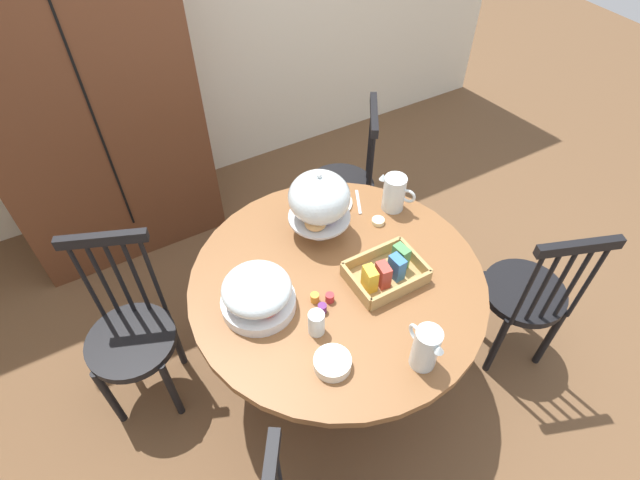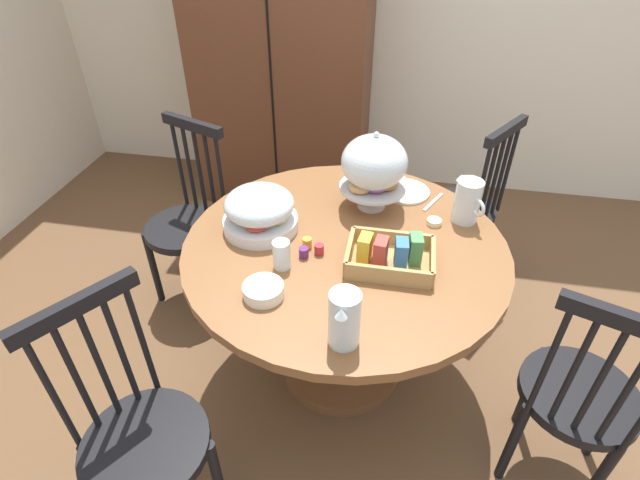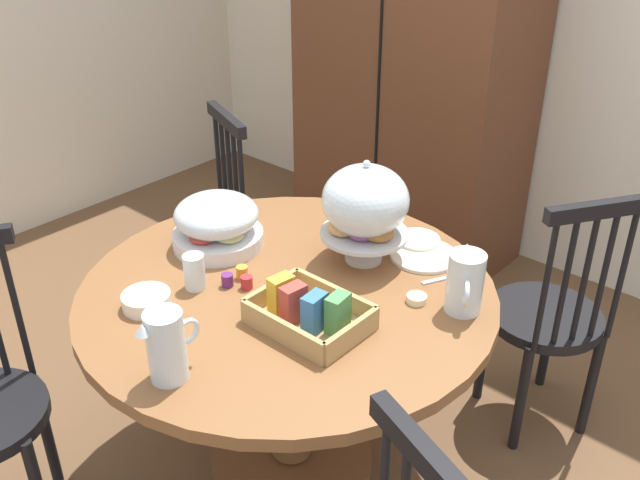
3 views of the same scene
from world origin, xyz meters
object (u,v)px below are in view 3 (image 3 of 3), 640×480
object	(u,v)px
drinking_glass	(194,272)
butter_dish	(417,299)
windsor_chair_far_side	(204,236)
china_plate_large	(424,256)
cereal_basket	(308,312)
dining_table	(289,341)
china_plate_small	(418,239)
wooden_armoire	(415,64)
orange_juice_pitcher	(167,349)
pastry_stand_with_dome	(365,205)
cereal_bowl	(147,301)
milk_pitcher	(465,285)
windsor_chair_facing_door	(549,320)
fruit_platter_covered	(217,222)

from	to	relation	value
drinking_glass	butter_dish	xyz separation A→B (m)	(0.54, 0.38, -0.04)
windsor_chair_far_side	china_plate_large	size ratio (longest dim) A/B	4.43
cereal_basket	china_plate_large	world-z (taller)	cereal_basket
dining_table	china_plate_small	world-z (taller)	china_plate_small
wooden_armoire	china_plate_large	bearing A→B (deg)	-53.43
cereal_basket	orange_juice_pitcher	bearing A→B (deg)	-105.72
pastry_stand_with_dome	china_plate_large	distance (m)	0.27
pastry_stand_with_dome	butter_dish	size ratio (longest dim) A/B	5.73
pastry_stand_with_dome	cereal_bowl	distance (m)	0.71
pastry_stand_with_dome	butter_dish	xyz separation A→B (m)	(0.27, -0.09, -0.19)
milk_pitcher	windsor_chair_facing_door	bearing A→B (deg)	83.06
windsor_chair_facing_door	wooden_armoire	bearing A→B (deg)	145.66
pastry_stand_with_dome	orange_juice_pitcher	world-z (taller)	pastry_stand_with_dome
orange_juice_pitcher	milk_pitcher	size ratio (longest dim) A/B	1.06
windsor_chair_facing_door	milk_pitcher	xyz separation A→B (m)	(-0.06, -0.52, 0.37)
milk_pitcher	cereal_bowl	xyz separation A→B (m)	(-0.69, -0.59, -0.06)
windsor_chair_facing_door	fruit_platter_covered	world-z (taller)	windsor_chair_facing_door
dining_table	china_plate_small	xyz separation A→B (m)	(0.14, 0.48, 0.22)
fruit_platter_covered	cereal_basket	xyz separation A→B (m)	(0.52, -0.13, -0.04)
fruit_platter_covered	drinking_glass	xyz separation A→B (m)	(0.14, -0.22, -0.03)
wooden_armoire	china_plate_large	distance (m)	1.44
butter_dish	milk_pitcher	bearing A→B (deg)	24.25
milk_pitcher	butter_dish	bearing A→B (deg)	-155.75
china_plate_large	cereal_bowl	xyz separation A→B (m)	(-0.44, -0.76, 0.02)
milk_pitcher	fruit_platter_covered	bearing A→B (deg)	-165.25
windsor_chair_facing_door	pastry_stand_with_dome	distance (m)	0.82
dining_table	china_plate_small	bearing A→B (deg)	73.54
wooden_armoire	orange_juice_pitcher	world-z (taller)	wooden_armoire
windsor_chair_facing_door	china_plate_large	xyz separation A→B (m)	(-0.31, -0.35, 0.29)
fruit_platter_covered	china_plate_small	world-z (taller)	fruit_platter_covered
cereal_bowl	drinking_glass	xyz separation A→B (m)	(0.02, 0.16, 0.03)
windsor_chair_far_side	milk_pitcher	world-z (taller)	windsor_chair_far_side
windsor_chair_far_side	milk_pitcher	xyz separation A→B (m)	(1.31, -0.12, 0.37)
fruit_platter_covered	orange_juice_pitcher	size ratio (longest dim) A/B	1.55
orange_juice_pitcher	cereal_bowl	distance (m)	0.34
fruit_platter_covered	wooden_armoire	bearing A→B (deg)	100.73
dining_table	drinking_glass	world-z (taller)	drinking_glass
milk_pitcher	pastry_stand_with_dome	bearing A→B (deg)	175.10
fruit_platter_covered	cereal_bowl	size ratio (longest dim) A/B	2.14
pastry_stand_with_dome	wooden_armoire	bearing A→B (deg)	118.95
china_plate_large	cereal_bowl	distance (m)	0.88
cereal_basket	wooden_armoire	bearing A→B (deg)	116.12
milk_pitcher	butter_dish	xyz separation A→B (m)	(-0.12, -0.05, -0.07)
windsor_chair_far_side	orange_juice_pitcher	xyz separation A→B (m)	(0.92, -0.86, 0.38)
pastry_stand_with_dome	drinking_glass	world-z (taller)	pastry_stand_with_dome
butter_dish	china_plate_large	bearing A→B (deg)	119.45
pastry_stand_with_dome	fruit_platter_covered	world-z (taller)	pastry_stand_with_dome
fruit_platter_covered	orange_juice_pitcher	xyz separation A→B (m)	(0.41, -0.53, 0.00)
dining_table	china_plate_large	bearing A→B (deg)	63.57
windsor_chair_far_side	orange_juice_pitcher	world-z (taller)	windsor_chair_far_side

